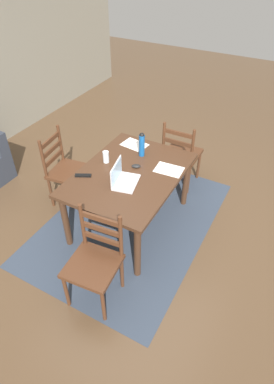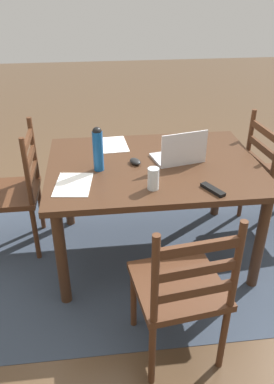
% 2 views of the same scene
% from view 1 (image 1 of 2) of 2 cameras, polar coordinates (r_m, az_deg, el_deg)
% --- Properties ---
extents(ground_plane, '(14.00, 14.00, 0.00)m').
position_cam_1_polar(ground_plane, '(3.93, -1.18, -5.23)').
color(ground_plane, brown).
extents(area_rug, '(2.50, 1.76, 0.01)m').
position_cam_1_polar(area_rug, '(3.93, -1.18, -5.20)').
color(area_rug, '#333D4C').
rests_on(area_rug, ground).
extents(dining_table, '(1.40, 1.03, 0.73)m').
position_cam_1_polar(dining_table, '(3.51, -1.32, 2.22)').
color(dining_table, '#422819').
rests_on(dining_table, ground).
extents(chair_far_head, '(0.49, 0.49, 0.95)m').
position_cam_1_polar(chair_far_head, '(4.04, -12.33, 3.75)').
color(chair_far_head, '#4C2B19').
rests_on(chair_far_head, ground).
extents(chair_left_near, '(0.48, 0.48, 0.95)m').
position_cam_1_polar(chair_left_near, '(2.97, -7.47, -12.10)').
color(chair_left_near, '#4C2B19').
rests_on(chair_left_near, ground).
extents(chair_right_near, '(0.44, 0.44, 0.95)m').
position_cam_1_polar(chair_right_near, '(4.28, 7.76, 6.58)').
color(chair_right_near, '#4C2B19').
rests_on(chair_right_near, ground).
extents(laptop, '(0.36, 0.29, 0.23)m').
position_cam_1_polar(laptop, '(3.29, -2.68, 2.53)').
color(laptop, silver).
rests_on(laptop, dining_table).
extents(water_bottle, '(0.07, 0.07, 0.29)m').
position_cam_1_polar(water_bottle, '(3.65, 0.85, 8.48)').
color(water_bottle, '#145199').
rests_on(water_bottle, dining_table).
extents(drinking_glass, '(0.07, 0.07, 0.13)m').
position_cam_1_polar(drinking_glass, '(3.60, -5.51, 6.19)').
color(drinking_glass, silver).
rests_on(drinking_glass, dining_table).
extents(computer_mouse, '(0.10, 0.12, 0.03)m').
position_cam_1_polar(computer_mouse, '(3.52, -0.17, 4.60)').
color(computer_mouse, black).
rests_on(computer_mouse, dining_table).
extents(tv_remote, '(0.12, 0.17, 0.02)m').
position_cam_1_polar(tv_remote, '(3.45, -9.50, 2.90)').
color(tv_remote, black).
rests_on(tv_remote, dining_table).
extents(paper_stack_left, '(0.24, 0.32, 0.00)m').
position_cam_1_polar(paper_stack_left, '(3.92, -0.44, 8.36)').
color(paper_stack_left, white).
rests_on(paper_stack_left, dining_table).
extents(paper_stack_right, '(0.23, 0.31, 0.00)m').
position_cam_1_polar(paper_stack_right, '(3.51, 5.65, 3.96)').
color(paper_stack_right, white).
rests_on(paper_stack_right, dining_table).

